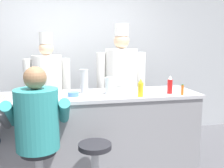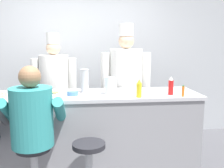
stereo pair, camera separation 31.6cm
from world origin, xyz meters
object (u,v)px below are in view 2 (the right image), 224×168
Objects in this scene: mustard_bottle_yellow at (139,89)px; cup_stack_steel at (85,81)px; coffee_mug_white at (34,91)px; cook_in_whites_far at (126,82)px; ketchup_bottle_red at (171,86)px; cereal_bowl at (73,93)px; hot_sauce_bottle_orange at (183,91)px; empty_stool_round at (89,161)px; cook_in_whites_near at (55,85)px; water_pitcher_clear at (110,86)px; breakfast_plate at (54,93)px; diner_seated_teal at (33,120)px.

cup_stack_steel is at bearing 150.61° from mustard_bottle_yellow.
coffee_mug_white is 0.06× the size of cook_in_whites_far.
ketchup_bottle_red reaches higher than cereal_bowl.
empty_stool_round is at bearing -164.34° from hot_sauce_bottle_orange.
mustard_bottle_yellow is at bearing -29.39° from cup_stack_steel.
hot_sauce_bottle_orange is 0.07× the size of cook_in_whites_far.
hot_sauce_bottle_orange is (0.51, -0.01, -0.04)m from mustard_bottle_yellow.
mustard_bottle_yellow reaches higher than coffee_mug_white.
cup_stack_steel reaches higher than hot_sauce_bottle_orange.
cook_in_whites_near reaches higher than coffee_mug_white.
cereal_bowl is (-1.27, 0.21, -0.04)m from hot_sauce_bottle_orange.
cup_stack_steel is 0.48× the size of empty_stool_round.
ketchup_bottle_red is 0.76× the size of cup_stack_steel.
empty_stool_round is at bearing -71.52° from cereal_bowl.
mustard_bottle_yellow is at bearing -36.12° from water_pitcher_clear.
hot_sauce_bottle_orange reaches higher than cereal_bowl.
ketchup_bottle_red is at bearing -4.46° from cereal_bowl.
mustard_bottle_yellow is at bearing -48.29° from cook_in_whites_near.
cook_in_whites_far is at bearing 27.33° from coffee_mug_white.
cook_in_whites_near reaches higher than hot_sauce_bottle_orange.
coffee_mug_white is (-1.62, 0.16, -0.06)m from ketchup_bottle_red.
breakfast_plate is 0.14× the size of cook_in_whites_far.
empty_stool_round is at bearing -43.33° from coffee_mug_white.
cook_in_whites_near reaches higher than cereal_bowl.
hot_sauce_bottle_orange is 0.86m from water_pitcher_clear.
breakfast_plate reaches higher than empty_stool_round.
ketchup_bottle_red is 0.37× the size of empty_stool_round.
breakfast_plate is 0.40m from cup_stack_steel.
breakfast_plate is 0.23m from cereal_bowl.
cook_in_whites_near is (-1.48, 1.10, -0.14)m from ketchup_bottle_red.
cook_in_whites_near reaches higher than mustard_bottle_yellow.
diner_seated_teal reaches higher than cup_stack_steel.
ketchup_bottle_red is 1.71× the size of cereal_bowl.
water_pitcher_clear is 0.46m from cereal_bowl.
cereal_bowl is (-1.16, 0.09, -0.08)m from ketchup_bottle_red.
ketchup_bottle_red is 0.89m from cook_in_whites_far.
cereal_bowl is (0.22, -0.07, 0.01)m from breakfast_plate.
cook_in_whites_near reaches higher than diner_seated_teal.
hot_sauce_bottle_orange is at bearing -48.07° from ketchup_bottle_red.
cook_in_whites_far reaches higher than cereal_bowl.
cook_in_whites_near is at bearing 127.99° from water_pitcher_clear.
water_pitcher_clear is at bearing -3.15° from breakfast_plate.
breakfast_plate is at bearing 176.85° from water_pitcher_clear.
cereal_bowl is at bearing -72.61° from cook_in_whites_near.
cereal_bowl is at bearing -134.23° from cup_stack_steel.
breakfast_plate is (-0.67, 0.04, -0.09)m from water_pitcher_clear.
water_pitcher_clear is at bearing 163.75° from hot_sauce_bottle_orange.
cereal_bowl is at bearing 175.54° from ketchup_bottle_red.
cup_stack_steel is 0.99m from cook_in_whites_near.
diner_seated_teal reaches higher than hot_sauce_bottle_orange.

